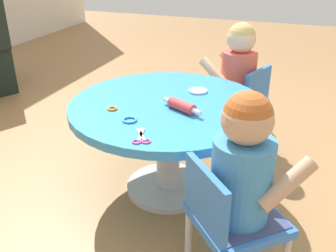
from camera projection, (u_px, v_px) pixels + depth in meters
ground_plane at (168, 188)px, 2.04m from camera, size 10.00×10.00×0.00m
craft_table at (168, 123)px, 1.87m from camera, size 0.96×0.96×0.50m
child_chair_left at (229, 220)px, 1.35m from camera, size 0.42×0.42×0.54m
seated_child_left at (244, 164)px, 1.26m from camera, size 0.43×0.44×0.51m
child_chair_right at (241, 102)px, 2.34m from camera, size 0.39×0.39×0.54m
seated_child_right at (238, 66)px, 2.26m from camera, size 0.37×0.42×0.51m
rolling_pin at (182, 106)px, 1.72m from camera, size 0.12×0.22×0.05m
craft_scissors at (141, 138)px, 1.48m from camera, size 0.14×0.11×0.01m
playdough_blob_0 at (198, 91)px, 1.95m from camera, size 0.10×0.10×0.01m
cookie_cutter_0 at (130, 120)px, 1.63m from camera, size 0.07×0.07×0.01m
cookie_cutter_1 at (112, 108)px, 1.75m from camera, size 0.05×0.05×0.01m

